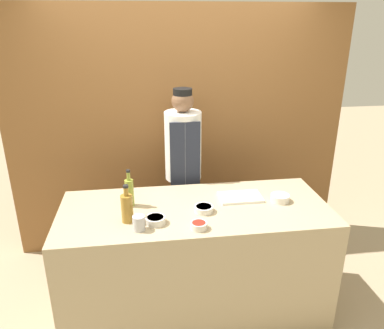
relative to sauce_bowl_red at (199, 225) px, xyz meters
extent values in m
plane|color=tan|center=(0.02, 0.30, -0.97)|extent=(14.00, 14.00, 0.00)
cube|color=brown|center=(0.02, 1.41, 0.23)|extent=(3.28, 0.18, 2.40)
cube|color=tan|center=(0.02, 0.30, -0.50)|extent=(2.01, 0.84, 0.95)
cylinder|color=silver|center=(0.00, 0.00, 0.00)|extent=(0.11, 0.11, 0.05)
cylinder|color=red|center=(0.00, 0.00, 0.01)|extent=(0.09, 0.09, 0.01)
cylinder|color=silver|center=(0.07, 0.23, 0.00)|extent=(0.14, 0.14, 0.05)
cylinder|color=brown|center=(0.07, 0.23, 0.01)|extent=(0.11, 0.11, 0.01)
cylinder|color=silver|center=(-0.28, 0.11, 0.00)|extent=(0.14, 0.14, 0.05)
cylinder|color=green|center=(-0.28, 0.11, 0.02)|extent=(0.11, 0.11, 0.01)
cylinder|color=silver|center=(0.68, 0.31, 0.00)|extent=(0.14, 0.14, 0.05)
cylinder|color=yellow|center=(0.68, 0.31, 0.02)|extent=(0.12, 0.12, 0.02)
cube|color=white|center=(0.39, 0.40, -0.02)|extent=(0.33, 0.21, 0.02)
cylinder|color=olive|center=(-0.47, 0.16, 0.07)|extent=(0.08, 0.08, 0.20)
cylinder|color=olive|center=(-0.47, 0.16, 0.20)|extent=(0.03, 0.03, 0.06)
cylinder|color=black|center=(-0.47, 0.16, 0.24)|extent=(0.04, 0.04, 0.02)
cylinder|color=olive|center=(-0.46, 0.40, 0.08)|extent=(0.06, 0.06, 0.21)
cylinder|color=olive|center=(-0.46, 0.40, 0.21)|extent=(0.03, 0.03, 0.06)
cylinder|color=black|center=(-0.46, 0.40, 0.25)|extent=(0.03, 0.03, 0.02)
cylinder|color=#B7B7BC|center=(-0.40, 0.04, 0.03)|extent=(0.08, 0.08, 0.10)
cylinder|color=#28282D|center=(0.01, 0.96, -0.52)|extent=(0.23, 0.23, 0.91)
cylinder|color=white|center=(0.01, 0.96, 0.24)|extent=(0.32, 0.32, 0.61)
cube|color=#232838|center=(0.01, 0.81, 0.22)|extent=(0.26, 0.02, 0.56)
sphere|color=brown|center=(0.01, 0.96, 0.64)|extent=(0.19, 0.19, 0.19)
cylinder|color=black|center=(0.01, 0.96, 0.71)|extent=(0.16, 0.16, 0.07)
camera|label=1|loc=(-0.34, -2.15, 1.29)|focal=35.00mm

